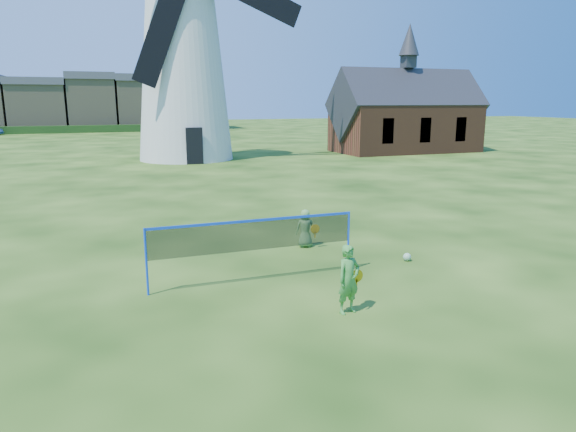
% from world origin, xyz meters
% --- Properties ---
extents(ground, '(220.00, 220.00, 0.00)m').
position_xyz_m(ground, '(0.00, 0.00, 0.00)').
color(ground, black).
rests_on(ground, ground).
extents(windmill, '(16.26, 6.84, 21.34)m').
position_xyz_m(windmill, '(2.28, 27.86, 7.20)').
color(windmill, white).
rests_on(windmill, ground).
extents(chapel, '(12.44, 6.03, 10.52)m').
position_xyz_m(chapel, '(20.92, 27.42, 2.96)').
color(chapel, brown).
rests_on(chapel, ground).
extents(badminton_net, '(5.05, 0.05, 1.55)m').
position_xyz_m(badminton_net, '(-0.76, 0.23, 1.14)').
color(badminton_net, blue).
rests_on(badminton_net, ground).
extents(player_girl, '(0.71, 0.45, 1.44)m').
position_xyz_m(player_girl, '(0.51, -2.22, 0.72)').
color(player_girl, '#3F913A').
rests_on(player_girl, ground).
extents(player_boy, '(0.67, 0.47, 1.14)m').
position_xyz_m(player_boy, '(1.55, 2.66, 0.57)').
color(player_boy, '#5F9849').
rests_on(player_boy, ground).
extents(play_ball, '(0.22, 0.22, 0.22)m').
position_xyz_m(play_ball, '(3.63, 0.39, 0.11)').
color(play_ball, green).
rests_on(play_ball, ground).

